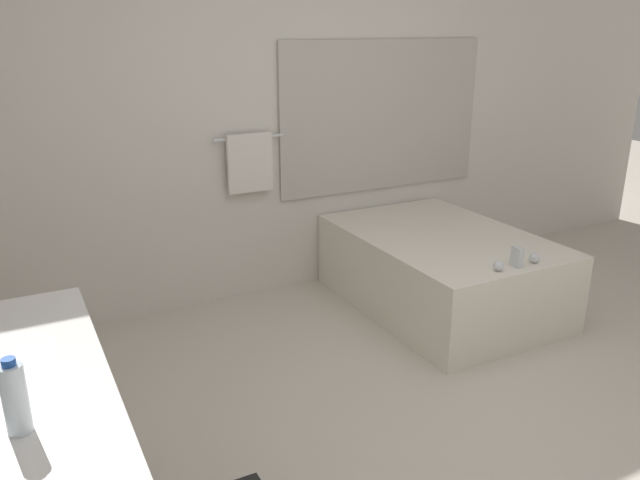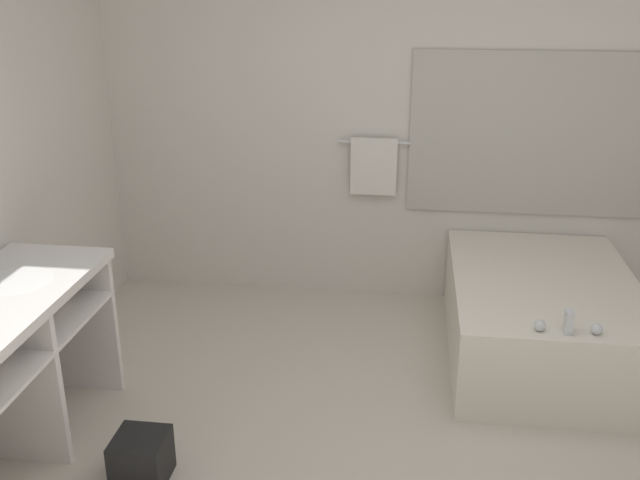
# 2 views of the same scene
# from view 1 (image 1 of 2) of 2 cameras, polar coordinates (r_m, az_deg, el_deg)

# --- Properties ---
(ground_plane) EXTENTS (16.00, 16.00, 0.00)m
(ground_plane) POSITION_cam_1_polar(r_m,az_deg,el_deg) (3.14, 15.21, -18.09)
(ground_plane) COLOR beige
(ground_plane) RESTS_ON ground
(wall_back_with_blinds) EXTENTS (7.40, 0.13, 2.70)m
(wall_back_with_blinds) POSITION_cam_1_polar(r_m,az_deg,el_deg) (4.43, -2.95, 12.24)
(wall_back_with_blinds) COLOR silver
(wall_back_with_blinds) RESTS_ON ground_plane
(vanity_counter) EXTENTS (0.59, 1.35, 0.87)m
(vanity_counter) POSITION_cam_1_polar(r_m,az_deg,el_deg) (2.21, -25.95, -16.85)
(vanity_counter) COLOR white
(vanity_counter) RESTS_ON ground_plane
(bathtub) EXTENTS (1.09, 1.58, 0.64)m
(bathtub) POSITION_cam_1_polar(r_m,az_deg,el_deg) (4.39, 10.96, -2.38)
(bathtub) COLOR silver
(bathtub) RESTS_ON ground_plane
(water_bottle_2) EXTENTS (0.06, 0.06, 0.21)m
(water_bottle_2) POSITION_cam_1_polar(r_m,az_deg,el_deg) (1.80, -26.11, -12.85)
(water_bottle_2) COLOR white
(water_bottle_2) RESTS_ON vanity_counter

